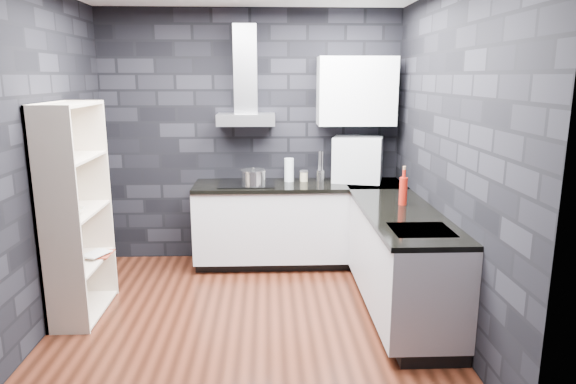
{
  "coord_description": "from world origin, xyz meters",
  "views": [
    {
      "loc": [
        0.18,
        -3.98,
        2.0
      ],
      "look_at": [
        0.35,
        0.45,
        1.0
      ],
      "focal_mm": 32.0,
      "sensor_mm": 36.0,
      "label": 1
    }
  ],
  "objects": [
    {
      "name": "hood_body",
      "position": [
        -0.05,
        1.43,
        1.56
      ],
      "size": [
        0.6,
        0.34,
        0.12
      ],
      "primitive_type": "cube",
      "color": "#B9B9BE",
      "rests_on": "wall_back"
    },
    {
      "name": "counter_corner_top",
      "position": [
        1.3,
        1.3,
        0.88
      ],
      "size": [
        0.62,
        0.62,
        0.04
      ],
      "primitive_type": "cube",
      "color": "black",
      "rests_on": "counter_right_cab"
    },
    {
      "name": "toekick_back",
      "position": [
        0.5,
        1.34,
        0.05
      ],
      "size": [
        2.18,
        0.5,
        0.1
      ],
      "primitive_type": "cube",
      "color": "black",
      "rests_on": "ground"
    },
    {
      "name": "counter_right_top",
      "position": [
        1.29,
        0.1,
        0.88
      ],
      "size": [
        0.62,
        1.8,
        0.04
      ],
      "primitive_type": "cube",
      "color": "black",
      "rests_on": "counter_right_cab"
    },
    {
      "name": "hood_chimney",
      "position": [
        -0.05,
        1.5,
        2.07
      ],
      "size": [
        0.24,
        0.2,
        0.9
      ],
      "primitive_type": "cube",
      "color": "#B9B9BE",
      "rests_on": "hood_body"
    },
    {
      "name": "counter_back_cab",
      "position": [
        0.5,
        1.3,
        0.48
      ],
      "size": [
        2.2,
        0.6,
        0.76
      ],
      "primitive_type": "cube",
      "color": "silver",
      "rests_on": "ground"
    },
    {
      "name": "wall_back",
      "position": [
        0.0,
        1.62,
        1.35
      ],
      "size": [
        3.2,
        0.05,
        2.7
      ],
      "primitive_type": "cube",
      "color": "black",
      "rests_on": "ground"
    },
    {
      "name": "sink_rim",
      "position": [
        1.3,
        -0.4,
        0.89
      ],
      "size": [
        0.44,
        0.4,
        0.01
      ],
      "primitive_type": "cube",
      "color": "#B9B9BE",
      "rests_on": "counter_right_top"
    },
    {
      "name": "utensil_crock",
      "position": [
        0.74,
        1.43,
        0.96
      ],
      "size": [
        0.12,
        0.12,
        0.12
      ],
      "primitive_type": "cylinder",
      "rotation": [
        0.0,
        0.0,
        0.38
      ],
      "color": "silver",
      "rests_on": "counter_back_top"
    },
    {
      "name": "storage_jar",
      "position": [
        0.56,
        1.41,
        0.95
      ],
      "size": [
        0.1,
        0.1,
        0.1
      ],
      "primitive_type": "cylinder",
      "rotation": [
        0.0,
        0.0,
        -0.21
      ],
      "color": "tan",
      "rests_on": "counter_back_top"
    },
    {
      "name": "upper_cabinet",
      "position": [
        1.1,
        1.43,
        1.85
      ],
      "size": [
        0.8,
        0.35,
        0.7
      ],
      "primitive_type": "cube",
      "color": "silver",
      "rests_on": "wall_back"
    },
    {
      "name": "counter_right_cab",
      "position": [
        1.3,
        0.1,
        0.48
      ],
      "size": [
        0.6,
        1.8,
        0.76
      ],
      "primitive_type": "cube",
      "color": "silver",
      "rests_on": "ground"
    },
    {
      "name": "wall_left",
      "position": [
        -1.62,
        0.0,
        1.35
      ],
      "size": [
        0.05,
        3.2,
        2.7
      ],
      "primitive_type": "cube",
      "color": "black",
      "rests_on": "ground"
    },
    {
      "name": "toekick_right",
      "position": [
        1.34,
        0.1,
        0.05
      ],
      "size": [
        0.5,
        1.78,
        0.1
      ],
      "primitive_type": "cube",
      "color": "black",
      "rests_on": "ground"
    },
    {
      "name": "book_second",
      "position": [
        -1.41,
        0.37,
        0.59
      ],
      "size": [
        0.16,
        0.09,
        0.23
      ],
      "primitive_type": "imported",
      "rotation": [
        0.0,
        0.0,
        -0.46
      ],
      "color": "#B2B2B2",
      "rests_on": "bookshelf"
    },
    {
      "name": "fruit_bowl",
      "position": [
        -1.42,
        0.07,
        0.94
      ],
      "size": [
        0.22,
        0.22,
        0.05
      ],
      "primitive_type": "imported",
      "rotation": [
        0.0,
        0.0,
        -0.07
      ],
      "color": "silver",
      "rests_on": "bookshelf"
    },
    {
      "name": "pot",
      "position": [
        0.03,
        1.17,
        0.98
      ],
      "size": [
        0.26,
        0.26,
        0.14
      ],
      "primitive_type": "cylinder",
      "rotation": [
        0.0,
        0.0,
        0.08
      ],
      "color": "silver",
      "rests_on": "cooktop"
    },
    {
      "name": "bookshelf",
      "position": [
        -1.42,
        0.2,
        0.9
      ],
      "size": [
        0.46,
        0.84,
        1.8
      ],
      "primitive_type": "cube",
      "rotation": [
        0.0,
        0.0,
        -0.16
      ],
      "color": "beige",
      "rests_on": "ground"
    },
    {
      "name": "wall_right",
      "position": [
        1.62,
        0.0,
        1.35
      ],
      "size": [
        0.05,
        3.2,
        2.7
      ],
      "primitive_type": "cube",
      "color": "black",
      "rests_on": "ground"
    },
    {
      "name": "counter_back_top",
      "position": [
        0.5,
        1.29,
        0.88
      ],
      "size": [
        2.2,
        0.62,
        0.04
      ],
      "primitive_type": "cube",
      "color": "black",
      "rests_on": "counter_back_cab"
    },
    {
      "name": "glass_vase",
      "position": [
        0.4,
        1.42,
        1.02
      ],
      "size": [
        0.11,
        0.11,
        0.25
      ],
      "primitive_type": "cylinder",
      "rotation": [
        0.0,
        0.0,
        0.08
      ],
      "color": "white",
      "rests_on": "counter_back_top"
    },
    {
      "name": "cooktop",
      "position": [
        -0.05,
        1.3,
        0.91
      ],
      "size": [
        0.58,
        0.5,
        0.01
      ],
      "primitive_type": "cube",
      "color": "black",
      "rests_on": "counter_back_top"
    },
    {
      "name": "ground",
      "position": [
        0.0,
        0.0,
        0.0
      ],
      "size": [
        3.2,
        3.2,
        0.0
      ],
      "primitive_type": "plane",
      "color": "#481F12"
    },
    {
      "name": "red_bottle",
      "position": [
        1.36,
        0.35,
        1.02
      ],
      "size": [
        0.09,
        0.09,
        0.24
      ],
      "primitive_type": "cylinder",
      "rotation": [
        0.0,
        0.0,
        0.42
      ],
      "color": "maroon",
      "rests_on": "counter_right_top"
    },
    {
      "name": "book_red",
      "position": [
        -1.4,
        0.39,
        0.57
      ],
      "size": [
        0.18,
        0.03,
        0.25
      ],
      "primitive_type": "imported",
      "rotation": [
        0.0,
        0.0,
        -0.02
      ],
      "color": "#943724",
      "rests_on": "bookshelf"
    },
    {
      "name": "wall_front",
      "position": [
        0.0,
        -1.62,
        1.35
      ],
      "size": [
        3.2,
        0.05,
        2.7
      ],
      "primitive_type": "cube",
      "color": "black",
      "rests_on": "ground"
    },
    {
      "name": "appliance_garage",
      "position": [
        1.13,
        1.4,
        1.12
      ],
      "size": [
        0.59,
        0.51,
        0.5
      ],
      "primitive_type": "cube",
      "rotation": [
        0.0,
        0.0,
        -0.27
      ],
      "color": "#B8BCBF",
      "rests_on": "counter_back_top"
    }
  ]
}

